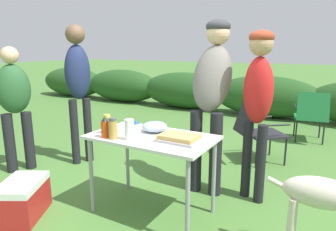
% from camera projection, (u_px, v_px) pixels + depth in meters
% --- Properties ---
extents(ground_plane, '(60.00, 60.00, 0.00)m').
position_uv_depth(ground_plane, '(153.00, 212.00, 2.80)').
color(ground_plane, '#477533').
extents(shrub_hedge, '(14.40, 0.90, 0.91)m').
position_uv_depth(shrub_hedge, '(266.00, 96.00, 6.64)').
color(shrub_hedge, '#234C1E').
rests_on(shrub_hedge, ground).
extents(folding_table, '(1.10, 0.64, 0.74)m').
position_uv_depth(folding_table, '(152.00, 144.00, 2.66)').
color(folding_table, silver).
rests_on(folding_table, ground).
extents(food_tray, '(0.35, 0.26, 0.06)m').
position_uv_depth(food_tray, '(179.00, 138.00, 2.49)').
color(food_tray, '#9E9EA3').
rests_on(food_tray, folding_table).
extents(plate_stack, '(0.25, 0.25, 0.04)m').
position_uv_depth(plate_stack, '(122.00, 129.00, 2.81)').
color(plate_stack, white).
rests_on(plate_stack, folding_table).
extents(mixing_bowl, '(0.24, 0.24, 0.09)m').
position_uv_depth(mixing_bowl, '(155.00, 127.00, 2.77)').
color(mixing_bowl, '#99B2CC').
rests_on(mixing_bowl, folding_table).
extents(paper_cup_stack, '(0.08, 0.08, 0.18)m').
position_uv_depth(paper_cup_stack, '(129.00, 130.00, 2.51)').
color(paper_cup_stack, white).
rests_on(paper_cup_stack, folding_table).
extents(spice_jar, '(0.07, 0.07, 0.18)m').
position_uv_depth(spice_jar, '(113.00, 129.00, 2.53)').
color(spice_jar, '#B2893D').
rests_on(spice_jar, folding_table).
extents(mayo_bottle, '(0.08, 0.08, 0.15)m').
position_uv_depth(mayo_bottle, '(136.00, 129.00, 2.62)').
color(mayo_bottle, silver).
rests_on(mayo_bottle, folding_table).
extents(relish_jar, '(0.06, 0.06, 0.18)m').
position_uv_depth(relish_jar, '(107.00, 125.00, 2.68)').
color(relish_jar, olive).
rests_on(relish_jar, folding_table).
extents(hot_sauce_bottle, '(0.07, 0.07, 0.19)m').
position_uv_depth(hot_sauce_bottle, '(105.00, 128.00, 2.58)').
color(hot_sauce_bottle, '#CC4214').
rests_on(hot_sauce_bottle, folding_table).
extents(standing_person_in_olive_jacket, '(0.41, 0.54, 1.79)m').
position_uv_depth(standing_person_in_olive_jacket, '(212.00, 86.00, 3.06)').
color(standing_person_in_olive_jacket, black).
rests_on(standing_person_in_olive_jacket, ground).
extents(standing_person_with_beanie, '(0.35, 0.39, 1.78)m').
position_uv_depth(standing_person_with_beanie, '(78.00, 80.00, 3.80)').
color(standing_person_with_beanie, black).
rests_on(standing_person_with_beanie, ground).
extents(standing_person_in_gray_fleece, '(0.36, 0.32, 1.66)m').
position_uv_depth(standing_person_in_gray_fleece, '(258.00, 94.00, 2.82)').
color(standing_person_in_gray_fleece, black).
rests_on(standing_person_in_gray_fleece, ground).
extents(standing_person_in_navy_coat, '(0.42, 0.47, 1.52)m').
position_uv_depth(standing_person_in_navy_coat, '(14.00, 99.00, 3.58)').
color(standing_person_in_navy_coat, black).
rests_on(standing_person_in_navy_coat, ground).
extents(dog, '(0.79, 0.25, 0.68)m').
position_uv_depth(dog, '(327.00, 200.00, 2.07)').
color(dog, beige).
rests_on(dog, ground).
extents(camp_chair_green_behind_table, '(0.75, 0.73, 0.83)m').
position_uv_depth(camp_chair_green_behind_table, '(257.00, 128.00, 3.95)').
color(camp_chair_green_behind_table, '#232328').
rests_on(camp_chair_green_behind_table, ground).
extents(camp_chair_near_hedge, '(0.57, 0.67, 0.83)m').
position_uv_depth(camp_chair_near_hedge, '(311.00, 114.00, 4.80)').
color(camp_chair_near_hedge, '#19602D').
rests_on(camp_chair_near_hedge, ground).
extents(cooler_box, '(0.51, 0.58, 0.34)m').
position_uv_depth(cooler_box, '(23.00, 199.00, 2.70)').
color(cooler_box, '#B21E1E').
rests_on(cooler_box, ground).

